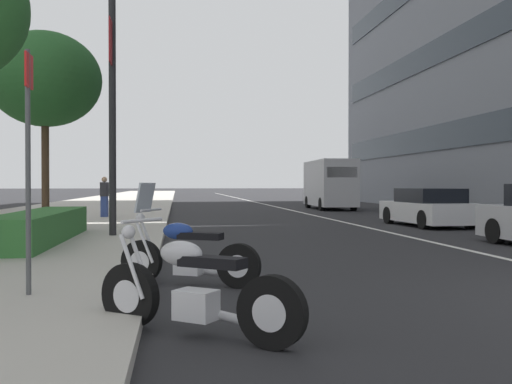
{
  "coord_description": "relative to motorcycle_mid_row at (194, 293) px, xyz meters",
  "views": [
    {
      "loc": [
        -5.73,
        6.32,
        1.45
      ],
      "look_at": [
        17.06,
        3.17,
        1.14
      ],
      "focal_mm": 40.39,
      "sensor_mm": 36.0,
      "label": 1
    }
  ],
  "objects": [
    {
      "name": "sidewalk_right_plaza",
      "position": [
        30.3,
        4.83,
        -0.35
      ],
      "size": [
        160.0,
        8.65,
        0.15
      ],
      "primitive_type": "cube",
      "color": "#B2ADA3",
      "rests_on": "ground"
    },
    {
      "name": "car_lead_in_lane",
      "position": [
        13.46,
        -8.45,
        0.2
      ],
      "size": [
        4.28,
        1.97,
        1.3
      ],
      "rotation": [
        0.0,
        0.0,
        0.04
      ],
      "color": "silver",
      "rests_on": "ground"
    },
    {
      "name": "delivery_van_ahead",
      "position": [
        27.04,
        -8.63,
        1.08
      ],
      "size": [
        5.99,
        2.2,
        2.82
      ],
      "rotation": [
        0.0,
        0.0,
        -0.04
      ],
      "color": "#B7B7BC",
      "rests_on": "ground"
    },
    {
      "name": "pedestrian_on_plaza",
      "position": [
        18.1,
        3.02,
        0.53
      ],
      "size": [
        0.43,
        0.31,
        1.6
      ],
      "rotation": [
        0.0,
        0.0,
        1.45
      ],
      "color": "#33478C",
      "rests_on": "sidewalk_right_plaza"
    },
    {
      "name": "lane_centre_stripe",
      "position": [
        35.3,
        -6.16,
        -0.42
      ],
      "size": [
        110.0,
        0.16,
        0.01
      ],
      "primitive_type": "cube",
      "color": "silver",
      "rests_on": "ground"
    },
    {
      "name": "parking_sign_by_curb",
      "position": [
        1.59,
        1.88,
        1.44
      ],
      "size": [
        0.32,
        0.06,
        2.87
      ],
      "color": "#47494C",
      "rests_on": "sidewalk_right_plaza"
    },
    {
      "name": "street_lamp_with_banners",
      "position": [
        9.54,
        1.49,
        4.96
      ],
      "size": [
        1.26,
        2.18,
        8.86
      ],
      "color": "#232326",
      "rests_on": "sidewalk_right_plaza"
    },
    {
      "name": "motorcycle_far_end_row",
      "position": [
        2.84,
        0.03,
        0.02
      ],
      "size": [
        1.06,
        1.98,
        1.47
      ],
      "rotation": [
        0.0,
        0.0,
        1.12
      ],
      "color": "black",
      "rests_on": "ground"
    },
    {
      "name": "motorcycle_mid_row",
      "position": [
        0.0,
        0.0,
        0.0
      ],
      "size": [
        1.42,
        1.89,
        1.1
      ],
      "rotation": [
        0.0,
        0.0,
        0.94
      ],
      "color": "black",
      "rests_on": "ground"
    },
    {
      "name": "street_tree_far_plaza",
      "position": [
        12.3,
        4.02,
        4.12
      ],
      "size": [
        3.29,
        3.29,
        5.8
      ],
      "color": "#473323",
      "rests_on": "sidewalk_right_plaza"
    },
    {
      "name": "clipped_hedge_bed",
      "position": [
        8.17,
        3.23,
        0.07
      ],
      "size": [
        6.17,
        1.1,
        0.67
      ],
      "primitive_type": "cube",
      "color": "#337033",
      "rests_on": "sidewalk_right_plaza"
    }
  ]
}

